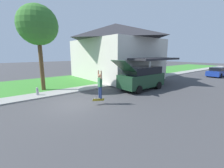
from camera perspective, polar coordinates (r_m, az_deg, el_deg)
ground_plane at (r=10.90m, az=-14.36°, el=-7.29°), size 120.00×120.00×0.00m
lawn at (r=20.50m, az=-8.57°, el=1.81°), size 10.00×80.00×0.08m
sidewalk at (r=16.91m, az=-0.97°, el=-0.09°), size 1.80×80.00×0.10m
house at (r=21.72m, az=1.37°, el=12.74°), size 13.75×9.52×7.43m
lawn_tree_near at (r=15.48m, az=-26.42°, el=19.29°), size 3.46×3.46×7.55m
suv_parked at (r=14.73m, az=11.22°, el=2.44°), size 2.17×5.46×2.92m
car_down_street at (r=28.21m, az=35.22°, el=3.75°), size 1.93×4.54×1.40m
skateboarder at (r=10.14m, az=-4.61°, el=-0.06°), size 0.41×0.22×1.91m
skateboard at (r=10.38m, az=-5.18°, el=-5.98°), size 0.30×0.82×0.28m
fire_hydrant at (r=13.76m, az=-26.55°, el=-2.48°), size 0.20×0.20×0.64m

